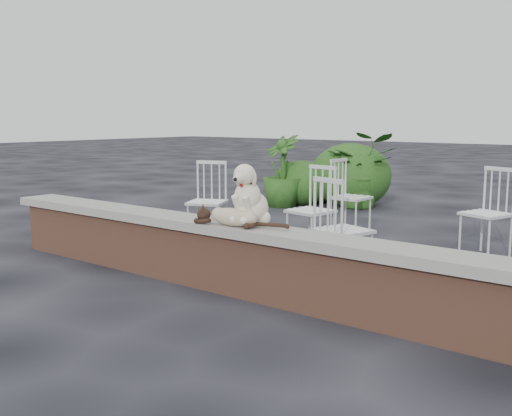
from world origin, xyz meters
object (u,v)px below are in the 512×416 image
Objects in this scene: chair_b at (311,209)px; potted_plant_b at (282,171)px; potted_plant_a at (362,170)px; chair_c at (343,229)px; chair_a at (207,201)px; cat at (233,216)px; dog at (252,193)px; chair_d at (486,212)px; chair_e at (351,196)px.

potted_plant_b is at bearing 140.17° from chair_b.
potted_plant_a reaches higher than potted_plant_b.
chair_c is 2.28m from chair_a.
cat is 1.06× the size of chair_c.
chair_b is 1.00× the size of chair_a.
potted_plant_b is (-1.08, -0.73, -0.02)m from potted_plant_a.
chair_b is 3.47m from potted_plant_a.
dog is 0.44× the size of potted_plant_b.
dog is 2.83m from chair_d.
chair_b is at bearing -25.31° from chair_c.
dog is at bearing -93.81° from chair_d.
chair_e is 2.28m from chair_c.
chair_c is at bearing -92.52° from chair_d.
chair_c is 0.79× the size of potted_plant_b.
dog is 4.94m from potted_plant_b.
chair_d is 3.56m from potted_plant_a.
chair_d is 1.90m from chair_c.
chair_a is at bearing 130.99° from cat.
chair_a is (-1.73, 1.54, -0.19)m from cat.
chair_d and chair_a have the same top height.
chair_b is (-0.38, 1.75, -0.19)m from cat.
dog reaches higher than chair_c.
dog reaches higher than chair_d.
chair_b reaches higher than cat.
chair_e is 0.79× the size of potted_plant_b.
chair_e is at bearing 95.85° from dog.
potted_plant_a is at bearing 101.02° from dog.
chair_d is 1.00× the size of chair_c.
chair_b is at bearing -16.14° from chair_a.
chair_c is at bearing -39.24° from chair_a.
cat is at bearing 80.38° from chair_c.
chair_e is 1.00× the size of chair_a.
chair_a is at bearing 142.35° from chair_e.
dog is at bearing 80.69° from chair_c.
dog is 0.99m from chair_c.
chair_b is 1.37m from chair_a.
chair_c is 4.54m from potted_plant_b.
potted_plant_a is (-2.72, 2.30, 0.15)m from chair_d.
potted_plant_a reaches higher than chair_b.
chair_c is (0.40, 0.82, -0.37)m from dog.
potted_plant_b is at bearing 82.98° from chair_a.
chair_b is (-1.57, -0.98, 0.00)m from chair_d.
chair_d reaches higher than cat.
chair_c is at bearing -33.13° from chair_b.
dog is 0.56× the size of chair_c.
potted_plant_b reaches higher than cat.
dog reaches higher than chair_e.
chair_b is at bearing -70.67° from potted_plant_a.
chair_d is 0.76× the size of potted_plant_a.
cat is 1.10m from chair_c.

